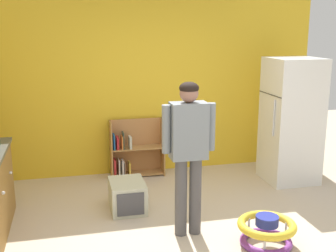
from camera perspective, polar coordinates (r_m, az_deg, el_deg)
ground_plane at (r=4.71m, az=3.09°, el=-14.81°), size 12.00×12.00×0.00m
back_wall at (r=6.49m, az=-2.60°, el=5.55°), size 5.20×0.06×2.70m
refrigerator at (r=6.37m, az=16.07°, el=0.69°), size 0.73×0.68×1.78m
bookshelf at (r=6.47m, az=-4.64°, el=-3.39°), size 0.80×0.28×0.85m
standing_person at (r=4.47m, az=2.76°, el=-2.61°), size 0.57×0.22×1.66m
baby_walker at (r=4.65m, az=12.96°, el=-13.41°), size 0.60×0.60×0.32m
pet_carrier at (r=5.34m, az=-5.42°, el=-9.21°), size 0.42×0.55×0.36m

